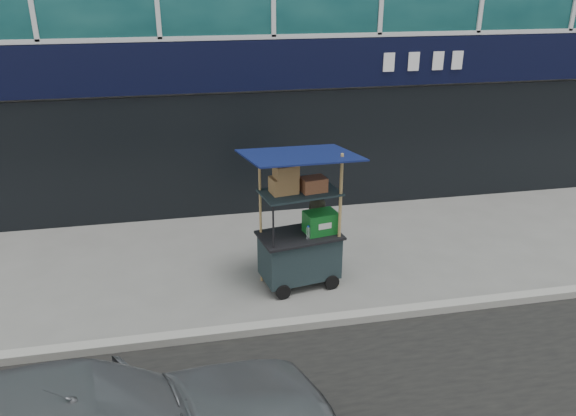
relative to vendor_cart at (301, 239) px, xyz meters
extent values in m
plane|color=slate|center=(0.13, -0.96, -0.76)|extent=(80.00, 80.00, 0.00)
cube|color=gray|center=(0.13, -1.16, -0.70)|extent=(80.00, 0.18, 0.12)
cube|color=black|center=(0.13, 2.90, 2.14)|extent=(15.68, 0.06, 0.90)
cube|color=black|center=(0.13, 2.94, 0.44)|extent=(15.68, 0.04, 2.40)
cube|color=black|center=(-0.02, 0.00, -0.29)|extent=(1.23, 0.84, 0.66)
cylinder|color=black|center=(-0.35, -0.41, -0.65)|extent=(0.23, 0.08, 0.23)
cylinder|color=black|center=(0.43, -0.27, -0.65)|extent=(0.23, 0.08, 0.23)
cube|color=black|center=(-0.02, 0.00, 0.06)|extent=(1.31, 0.93, 0.04)
cylinder|color=black|center=(-0.48, -0.36, 0.39)|extent=(0.03, 0.03, 0.71)
cylinder|color=black|center=(0.54, -0.19, 0.39)|extent=(0.03, 0.03, 0.71)
cylinder|color=black|center=(-0.58, 0.19, 0.39)|extent=(0.03, 0.03, 0.71)
cylinder|color=black|center=(0.45, 0.37, 0.39)|extent=(0.03, 0.03, 0.71)
cube|color=black|center=(-0.02, 0.00, 0.75)|extent=(1.23, 0.84, 0.03)
cylinder|color=olive|center=(0.54, -0.19, 0.30)|extent=(0.05, 0.05, 2.12)
cylinder|color=olive|center=(-0.58, 0.19, 0.25)|extent=(0.04, 0.04, 2.03)
cube|color=#0B173F|center=(-0.02, 0.00, 1.31)|extent=(1.77, 1.39, 0.19)
cube|color=#0D5717|center=(0.30, 0.01, 0.24)|extent=(0.52, 0.41, 0.33)
cylinder|color=silver|center=(0.07, -0.17, 0.17)|extent=(0.07, 0.07, 0.19)
cylinder|color=blue|center=(0.07, -0.17, 0.28)|extent=(0.03, 0.03, 0.02)
cube|color=olive|center=(-0.26, 0.01, 0.88)|extent=(0.42, 0.34, 0.24)
cube|color=olive|center=(0.18, -0.01, 0.87)|extent=(0.40, 0.32, 0.21)
cube|color=olive|center=(-0.23, 0.00, 1.09)|extent=(0.37, 0.30, 0.19)
imported|color=black|center=(0.38, 0.41, 0.00)|extent=(0.51, 0.64, 1.53)
camera|label=1|loc=(-1.69, -7.41, 3.68)|focal=35.00mm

